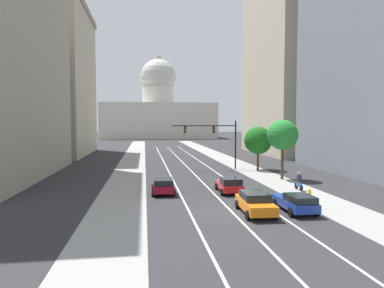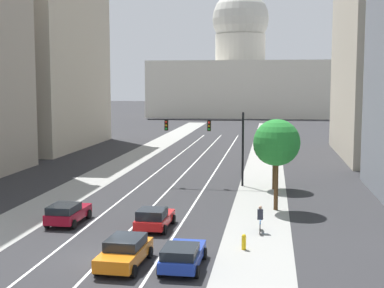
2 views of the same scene
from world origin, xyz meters
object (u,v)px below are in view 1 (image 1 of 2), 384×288
Objects in this scene: capitol_building at (159,112)px; traffic_signal_mast at (216,135)px; street_tree_near_right at (283,135)px; car_blue at (296,202)px; street_tree_far_right at (258,140)px; car_orange at (255,202)px; cyclist at (299,182)px; car_red at (230,185)px; car_crimson at (163,185)px; fire_hydrant at (310,194)px.

traffic_signal_mast is at bearing -88.06° from capitol_building.
street_tree_near_right is (9.35, -113.45, -6.38)m from capitol_building.
car_blue is 22.81m from street_tree_far_right.
car_blue is 0.48× the size of traffic_signal_mast.
traffic_signal_mast is at bearing 3.10° from car_blue.
street_tree_far_right reaches higher than car_blue.
cyclist is (6.81, 7.51, 0.06)m from car_orange.
car_blue is at bearing -87.95° from capitol_building.
capitol_building reaches higher than car_blue.
traffic_signal_mast is 10.91m from street_tree_near_right.
capitol_building is at bearing 2.63° from car_blue.
capitol_building reaches higher than traffic_signal_mast.
car_red is at bearing 2.55° from car_orange.
car_crimson is 17.84m from traffic_signal_mast.
car_red is at bearing 91.47° from cyclist.
street_tree_far_right is (7.72, 22.06, 3.26)m from car_orange.
capitol_building is at bearing 94.71° from street_tree_near_right.
capitol_building is 120.65m from cyclist.
street_tree_far_right is at bearing -84.99° from capitol_building.
traffic_signal_mast is at bearing 16.54° from cyclist.
street_tree_near_right is at bearing -89.21° from street_tree_far_right.
car_crimson is 0.62× the size of street_tree_near_right.
capitol_building is at bearing -0.90° from car_crimson.
street_tree_far_right is (-0.11, 8.11, -1.01)m from street_tree_near_right.
cyclist is at bearing -72.97° from traffic_signal_mast.
capitol_building is 53.24× the size of fire_hydrant.
fire_hydrant is 0.15× the size of street_tree_far_right.
capitol_building is 120.18m from car_crimson.
car_red reaches higher than car_blue.
car_orange is 1.12× the size of car_red.
cyclist is at bearing -26.07° from car_blue.
car_red is 6.96m from fire_hydrant.
fire_hydrant is 0.13× the size of street_tree_near_right.
car_crimson is 12.72m from fire_hydrant.
capitol_building is 11.78× the size of car_red.
traffic_signal_mast is 5.86m from street_tree_far_right.
street_tree_near_right is at bearing -9.46° from cyclist.
traffic_signal_mast is 16.85m from cyclist.
street_tree_far_right is at bearing -11.40° from car_blue.
car_red is 11.16m from street_tree_near_right.
capitol_building is 104.50m from traffic_signal_mast.
cyclist is 0.25× the size of street_tree_near_right.
car_crimson is at bearing 88.28° from cyclist.
car_blue is at bearing -128.18° from fire_hydrant.
car_orange is 2.67× the size of cyclist.
car_orange is at bearing -89.32° from capitol_building.
traffic_signal_mast reaches higher than car_blue.
car_blue is 0.73× the size of street_tree_far_right.
car_orange is 9.88m from car_crimson.
car_orange is 0.77× the size of street_tree_far_right.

